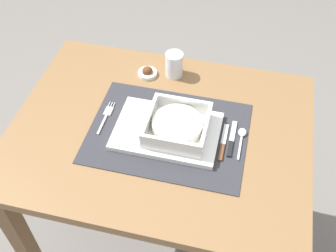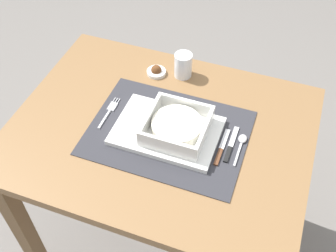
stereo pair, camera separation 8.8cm
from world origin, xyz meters
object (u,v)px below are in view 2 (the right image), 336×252
spoon (242,142)px  condiment_saucer (156,71)px  butter_knife (230,146)px  bread_knife (221,149)px  porridge_bowl (177,127)px  dining_table (161,152)px  fork (110,110)px  drinking_glass (183,66)px

spoon → condiment_saucer: (-0.34, 0.20, 0.00)m
butter_knife → bread_knife: (-0.02, -0.02, 0.00)m
spoon → butter_knife: 0.04m
bread_knife → condiment_saucer: (-0.29, 0.24, 0.00)m
porridge_bowl → bread_knife: (0.13, -0.01, -0.03)m
dining_table → fork: size_ratio=6.54×
drinking_glass → condiment_saucer: drinking_glass is taller
dining_table → spoon: size_ratio=7.53×
butter_knife → drinking_glass: drinking_glass is taller
fork → condiment_saucer: 0.22m
fork → drinking_glass: bearing=55.0°
butter_knife → bread_knife: bearing=-141.9°
fork → spoon: size_ratio=1.15×
butter_knife → condiment_saucer: bearing=141.8°
porridge_bowl → butter_knife: bearing=4.3°
spoon → porridge_bowl: bearing=-169.6°
bread_knife → porridge_bowl: bearing=-177.7°
bread_knife → condiment_saucer: size_ratio=2.16×
spoon → condiment_saucer: 0.39m
dining_table → condiment_saucer: size_ratio=13.88×
dining_table → butter_knife: (0.21, -0.00, 0.12)m
fork → porridge_bowl: bearing=-8.1°
butter_knife → bread_knife: 0.03m
porridge_bowl → dining_table: bearing=166.9°
fork → drinking_glass: drinking_glass is taller
fork → butter_knife: butter_knife is taller
porridge_bowl → condiment_saucer: bearing=123.1°
butter_knife → drinking_glass: 0.34m
dining_table → fork: bearing=176.2°
spoon → dining_table: bearing=-175.1°
butter_knife → spoon: bearing=41.0°
condiment_saucer → butter_knife: bearing=-35.9°
porridge_bowl → drinking_glass: drinking_glass is taller
bread_knife → spoon: bearing=47.2°
fork → drinking_glass: size_ratio=1.61×
spoon → drinking_glass: 0.34m
porridge_bowl → bread_knife: size_ratio=1.26×
dining_table → fork: 0.21m
porridge_bowl → drinking_glass: (-0.07, 0.26, -0.00)m
drinking_glass → porridge_bowl: bearing=-75.1°
fork → butter_knife: bearing=-3.8°
butter_knife → drinking_glass: size_ratio=1.63×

